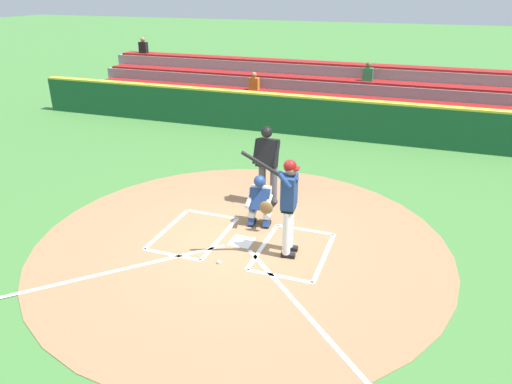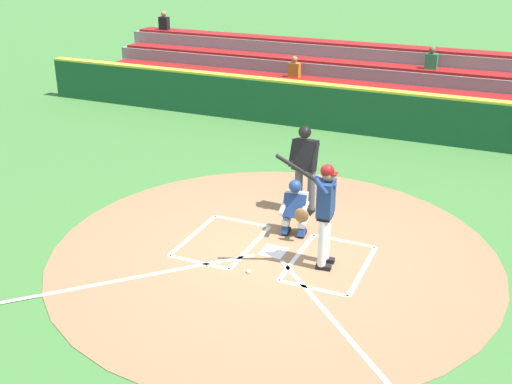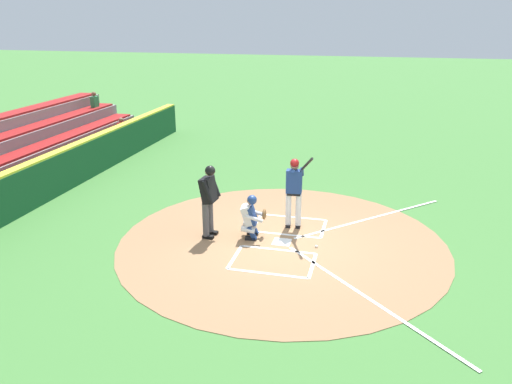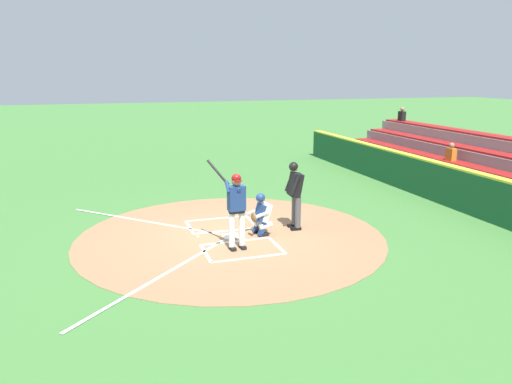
{
  "view_description": "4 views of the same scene",
  "coord_description": "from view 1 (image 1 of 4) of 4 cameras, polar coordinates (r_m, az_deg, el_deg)",
  "views": [
    {
      "loc": [
        -3.01,
        7.53,
        4.64
      ],
      "look_at": [
        -0.2,
        -0.29,
        0.99
      ],
      "focal_mm": 33.22,
      "sensor_mm": 36.0,
      "label": 1
    },
    {
      "loc": [
        -3.73,
        9.25,
        5.43
      ],
      "look_at": [
        0.44,
        -0.21,
        1.02
      ],
      "focal_mm": 43.97,
      "sensor_mm": 36.0,
      "label": 2
    },
    {
      "loc": [
        11.04,
        2.07,
        5.28
      ],
      "look_at": [
        -0.09,
        -0.68,
        1.23
      ],
      "focal_mm": 35.26,
      "sensor_mm": 36.0,
      "label": 3
    },
    {
      "loc": [
        -11.81,
        3.11,
        4.18
      ],
      "look_at": [
        -0.23,
        -0.62,
        1.2
      ],
      "focal_mm": 34.41,
      "sensor_mm": 36.0,
      "label": 4
    }
  ],
  "objects": [
    {
      "name": "ground_plane",
      "position": [
        9.35,
        -1.75,
        -6.07
      ],
      "size": [
        120.0,
        120.0,
        0.0
      ],
      "primitive_type": "plane",
      "color": "#427A38"
    },
    {
      "name": "dirt_circle",
      "position": [
        9.34,
        -1.75,
        -6.04
      ],
      "size": [
        8.0,
        8.0,
        0.01
      ],
      "primitive_type": "cylinder",
      "color": "#99704C",
      "rests_on": "ground"
    },
    {
      "name": "home_plate_and_chalk",
      "position": [
        8.64,
        -3.91,
        -8.7
      ],
      "size": [
        7.93,
        4.91,
        0.01
      ],
      "color": "white",
      "rests_on": "dirt_circle"
    },
    {
      "name": "batter",
      "position": [
        8.47,
        3.92,
        -1.06
      ],
      "size": [
        0.9,
        0.77,
        2.13
      ],
      "color": "white",
      "rests_on": "ground"
    },
    {
      "name": "catcher",
      "position": [
        9.71,
        0.53,
        -0.95
      ],
      "size": [
        0.63,
        0.62,
        1.13
      ],
      "color": "black",
      "rests_on": "ground"
    },
    {
      "name": "plate_umpire",
      "position": [
        10.48,
        1.38,
        3.84
      ],
      "size": [
        0.6,
        0.44,
        1.86
      ],
      "color": "#4C4C51",
      "rests_on": "ground"
    },
    {
      "name": "baseball",
      "position": [
        8.68,
        -4.5,
        -8.39
      ],
      "size": [
        0.07,
        0.07,
        0.07
      ],
      "primitive_type": "sphere",
      "color": "white",
      "rests_on": "ground"
    },
    {
      "name": "backstop_wall",
      "position": [
        15.84,
        8.27,
        8.89
      ],
      "size": [
        22.0,
        0.36,
        1.31
      ],
      "color": "#19512D",
      "rests_on": "ground"
    },
    {
      "name": "bleacher_stand",
      "position": [
        18.41,
        10.09,
        11.02
      ],
      "size": [
        20.0,
        3.4,
        2.55
      ],
      "color": "gray",
      "rests_on": "ground"
    }
  ]
}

